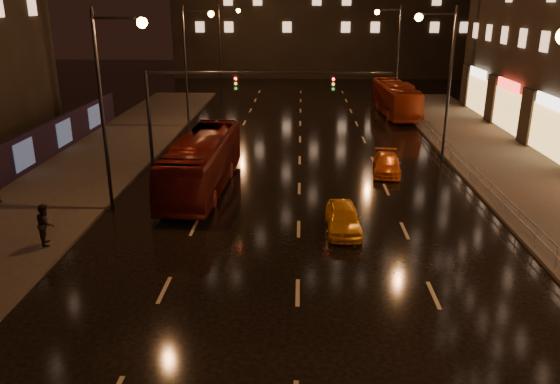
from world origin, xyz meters
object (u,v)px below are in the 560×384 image
Objects in this scene: bus_red at (202,162)px; taxi_near at (343,218)px; bus_curb at (395,99)px; pedestrian_b at (45,224)px; taxi_far at (387,164)px.

taxi_near is (7.62, -5.90, -0.92)m from bus_red.
pedestrian_b is at bearing -126.34° from bus_curb.
bus_red is 2.94× the size of taxi_near.
bus_curb reaches higher than pedestrian_b.
taxi_far is at bearing -103.75° from bus_curb.
pedestrian_b reaches higher than taxi_near.
bus_curb is at bearing -53.52° from pedestrian_b.
taxi_near is 9.97m from taxi_far.
taxi_near is at bearing -106.91° from bus_curb.
bus_red is at bearing 141.32° from taxi_near.
taxi_far is at bearing -75.18° from pedestrian_b.
bus_curb is at bearing 75.38° from taxi_near.
bus_curb is 5.99× the size of pedestrian_b.
taxi_near is (-6.92, -28.42, -0.89)m from bus_curb.
bus_curb is at bearing 85.77° from taxi_far.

